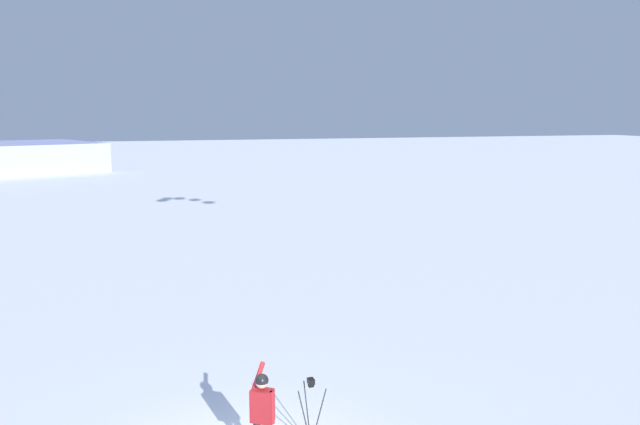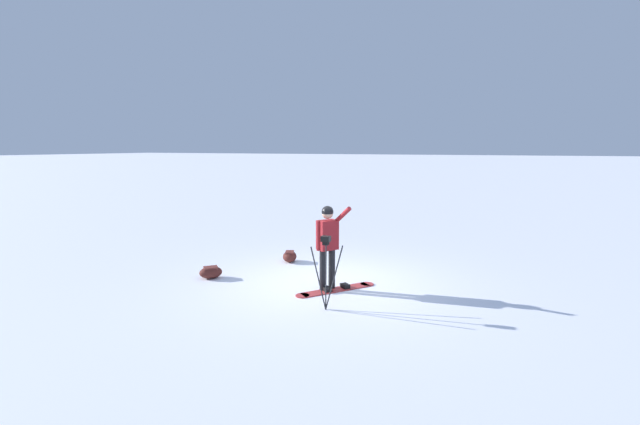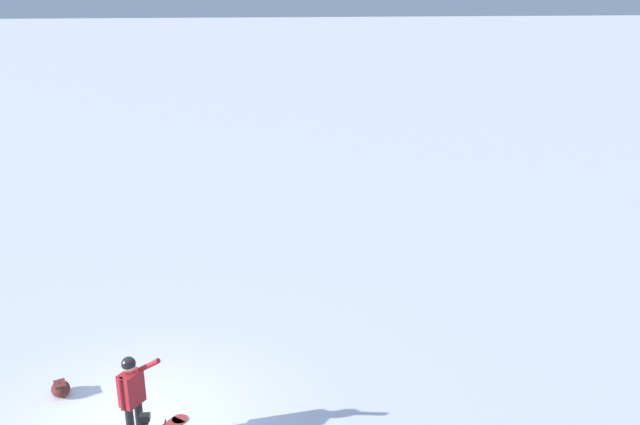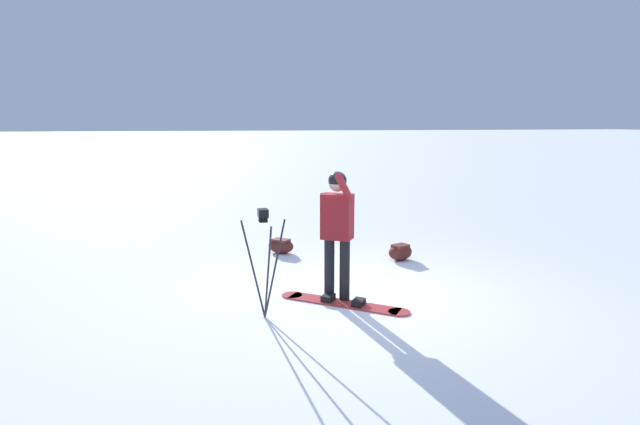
{
  "view_description": "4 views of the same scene",
  "coord_description": "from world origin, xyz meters",
  "px_view_note": "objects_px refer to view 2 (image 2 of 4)",
  "views": [
    {
      "loc": [
        -2.13,
        -10.48,
        6.41
      ],
      "look_at": [
        2.22,
        2.42,
        4.29
      ],
      "focal_mm": 35.49,
      "sensor_mm": 36.0,
      "label": 1
    },
    {
      "loc": [
        8.48,
        3.33,
        2.97
      ],
      "look_at": [
        0.76,
        0.11,
        1.7
      ],
      "focal_mm": 24.4,
      "sensor_mm": 36.0,
      "label": 2
    },
    {
      "loc": [
        10.2,
        2.25,
        7.72
      ],
      "look_at": [
        2.65,
        3.09,
        5.05
      ],
      "focal_mm": 36.85,
      "sensor_mm": 36.0,
      "label": 3
    },
    {
      "loc": [
        2.27,
        6.58,
        2.41
      ],
      "look_at": [
        0.45,
        -0.38,
        1.15
      ],
      "focal_mm": 28.83,
      "sensor_mm": 36.0,
      "label": 4
    }
  ],
  "objects_px": {
    "gear_bag_large": "(290,256)",
    "gear_bag_small": "(211,272)",
    "camera_tripod": "(326,257)",
    "snowboarder": "(328,239)",
    "snowboard": "(336,289)"
  },
  "relations": [
    {
      "from": "snowboard",
      "to": "gear_bag_small",
      "type": "height_order",
      "value": "gear_bag_small"
    },
    {
      "from": "snowboarder",
      "to": "camera_tripod",
      "type": "xyz_separation_m",
      "value": [
        1.04,
        0.38,
        -0.11
      ]
    },
    {
      "from": "snowboarder",
      "to": "gear_bag_small",
      "type": "bearing_deg",
      "value": -84.35
    },
    {
      "from": "snowboarder",
      "to": "gear_bag_large",
      "type": "relative_size",
      "value": 3.2
    },
    {
      "from": "gear_bag_large",
      "to": "camera_tripod",
      "type": "relative_size",
      "value": 0.41
    },
    {
      "from": "camera_tripod",
      "to": "gear_bag_small",
      "type": "relative_size",
      "value": 2.25
    },
    {
      "from": "gear_bag_large",
      "to": "snowboarder",
      "type": "bearing_deg",
      "value": 45.63
    },
    {
      "from": "gear_bag_large",
      "to": "gear_bag_small",
      "type": "relative_size",
      "value": 0.92
    },
    {
      "from": "snowboard",
      "to": "gear_bag_large",
      "type": "xyz_separation_m",
      "value": [
        -1.65,
        -1.9,
        0.13
      ]
    },
    {
      "from": "snowboarder",
      "to": "gear_bag_large",
      "type": "height_order",
      "value": "snowboarder"
    },
    {
      "from": "gear_bag_large",
      "to": "camera_tripod",
      "type": "xyz_separation_m",
      "value": [
        2.73,
        2.11,
        0.83
      ]
    },
    {
      "from": "snowboard",
      "to": "gear_bag_large",
      "type": "height_order",
      "value": "gear_bag_large"
    },
    {
      "from": "gear_bag_large",
      "to": "gear_bag_small",
      "type": "bearing_deg",
      "value": -27.57
    },
    {
      "from": "gear_bag_large",
      "to": "snowboard",
      "type": "bearing_deg",
      "value": 49.08
    },
    {
      "from": "snowboarder",
      "to": "gear_bag_small",
      "type": "relative_size",
      "value": 2.94
    }
  ]
}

